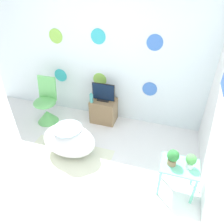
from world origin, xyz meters
TOP-DOWN VIEW (x-y plane):
  - ground_plane at (0.00, 0.00)m, footprint 12.00×12.00m
  - wall_back_dotted at (0.00, 1.87)m, footprint 4.73×0.05m
  - rug at (-0.14, 0.53)m, footprint 1.38×0.74m
  - bathtub at (-0.13, 0.65)m, footprint 0.85×0.53m
  - chair at (-0.93, 1.31)m, footprint 0.42×0.42m
  - tv_cabinet at (0.10, 1.65)m, footprint 0.46×0.34m
  - tv at (0.10, 1.65)m, footprint 0.42×0.12m
  - vase at (-0.09, 1.52)m, footprint 0.06×0.06m
  - side_table at (1.53, 0.44)m, footprint 0.47×0.36m
  - potted_plant_left at (1.42, 0.43)m, footprint 0.15×0.15m
  - potted_plant_right at (1.63, 0.45)m, footprint 0.13×0.13m

SIDE VIEW (x-z plane):
  - ground_plane at x=0.00m, z-range 0.00..0.00m
  - rug at x=-0.14m, z-range 0.00..0.01m
  - tv_cabinet at x=0.10m, z-range 0.00..0.46m
  - bathtub at x=-0.13m, z-range 0.00..0.53m
  - chair at x=-0.93m, z-range -0.16..0.71m
  - side_table at x=1.53m, z-range 0.15..0.62m
  - vase at x=-0.09m, z-range 0.45..0.63m
  - potted_plant_right at x=1.63m, z-range 0.48..0.68m
  - potted_plant_left at x=1.42m, z-range 0.48..0.70m
  - tv at x=0.10m, z-range 0.44..0.78m
  - wall_back_dotted at x=0.00m, z-range 0.00..2.60m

